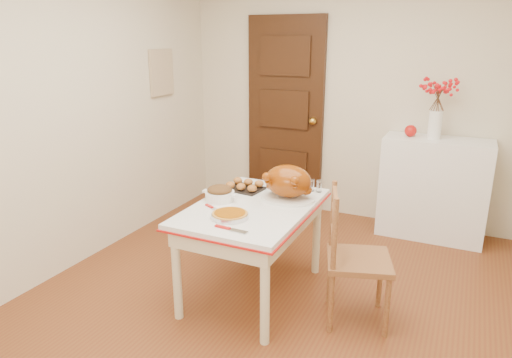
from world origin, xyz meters
The scene contains 18 objects.
floor centered at (0.00, 0.00, 0.00)m, with size 3.50×4.00×0.00m, color maroon.
wall_back centered at (0.00, 2.00, 1.25)m, with size 3.50×0.00×2.50m, color beige.
wall_left centered at (-1.75, 0.00, 1.25)m, with size 0.00×4.00×2.50m, color beige.
door_back centered at (-0.70, 1.97, 1.03)m, with size 0.85×0.06×2.06m, color black.
photo_board centered at (-1.73, 1.20, 1.50)m, with size 0.03×0.35×0.45m, color beige.
sideboard centered at (0.88, 1.78, 0.47)m, with size 0.95×0.42×0.95m, color white.
kitchen_table centered at (-0.20, 0.11, 0.35)m, with size 0.80×1.17×0.70m, color white, non-canonical shape.
chair_oak centered at (0.57, 0.11, 0.46)m, with size 0.41×0.41×0.92m, color #97663B, non-canonical shape.
berry_vase centered at (0.83, 1.78, 1.21)m, with size 0.27×0.27×0.53m, color white, non-canonical shape.
apple centered at (0.63, 1.78, 1.00)m, with size 0.11×0.11×0.11m, color #B6120E.
turkey_platter centered at (-0.02, 0.33, 0.83)m, with size 0.40×0.32×0.26m, color #8D3E06, non-canonical shape.
pumpkin_pie centered at (-0.23, -0.17, 0.72)m, with size 0.24×0.24×0.05m, color #8D4401.
stuffing_dish centered at (-0.46, 0.10, 0.75)m, with size 0.27×0.21×0.10m, color #513118, non-canonical shape.
rolls_tray centered at (-0.40, 0.39, 0.73)m, with size 0.27×0.21×0.07m, color #B15D23, non-canonical shape.
pie_server centered at (-0.13, -0.34, 0.70)m, with size 0.23×0.07×0.01m, color silver, non-canonical shape.
carving_knife centered at (-0.40, -0.08, 0.70)m, with size 0.23×0.05×0.01m, color silver, non-canonical shape.
drinking_glass centered at (-0.17, 0.55, 0.76)m, with size 0.07×0.07×0.11m, color white.
shaker_pair centered at (0.10, 0.59, 0.75)m, with size 0.10×0.04×0.10m, color white, non-canonical shape.
Camera 1 is at (1.11, -2.62, 1.83)m, focal length 32.04 mm.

